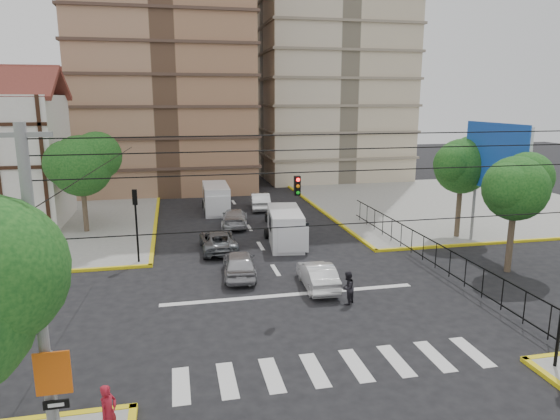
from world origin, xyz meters
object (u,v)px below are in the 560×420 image
object	(u,v)px
traffic_light_nw	(136,214)
car_silver_front_left	(239,263)
pedestrian_crosswalk	(347,288)
district_sign	(54,384)
van_left_lane	(216,199)
car_white_front_right	(317,275)
pedestrian_sw_corner	(109,412)
van_right_lane	(286,229)

from	to	relation	value
traffic_light_nw	car_silver_front_left	bearing A→B (deg)	-30.92
pedestrian_crosswalk	district_sign	bearing A→B (deg)	-5.93
van_left_lane	car_white_front_right	xyz separation A→B (m)	(3.59, -19.04, -0.48)
pedestrian_sw_corner	traffic_light_nw	bearing A→B (deg)	33.67
traffic_light_nw	van_left_lane	world-z (taller)	traffic_light_nw
van_left_lane	pedestrian_crosswalk	xyz separation A→B (m)	(4.40, -21.40, -0.35)
traffic_light_nw	district_sign	distance (m)	17.08
district_sign	van_left_lane	xyz separation A→B (m)	(6.81, 30.14, -1.28)
car_white_front_right	van_right_lane	bearing A→B (deg)	-88.34
district_sign	car_silver_front_left	distance (m)	15.29
traffic_light_nw	car_white_front_right	xyz separation A→B (m)	(9.40, -5.94, -2.42)
district_sign	car_silver_front_left	world-z (taller)	district_sign
pedestrian_crosswalk	traffic_light_nw	bearing A→B (deg)	-83.02
car_white_front_right	pedestrian_crosswalk	size ratio (longest dim) A/B	2.56
van_left_lane	car_white_front_right	bearing A→B (deg)	-78.20
district_sign	pedestrian_sw_corner	size ratio (longest dim) A/B	1.92
van_right_lane	car_silver_front_left	distance (m)	6.64
pedestrian_sw_corner	pedestrian_crosswalk	size ratio (longest dim) A/B	1.02
van_right_lane	pedestrian_sw_corner	world-z (taller)	van_right_lane
pedestrian_crosswalk	pedestrian_sw_corner	bearing A→B (deg)	-5.07
traffic_light_nw	district_sign	size ratio (longest dim) A/B	1.38
pedestrian_sw_corner	district_sign	bearing A→B (deg)	152.72
car_white_front_right	pedestrian_sw_corner	bearing A→B (deg)	51.03
district_sign	car_white_front_right	world-z (taller)	district_sign
traffic_light_nw	pedestrian_crosswalk	xyz separation A→B (m)	(10.20, -8.30, -2.30)
van_left_lane	pedestrian_crosswalk	distance (m)	21.85
district_sign	car_white_front_right	distance (m)	15.31
van_right_lane	pedestrian_crosswalk	world-z (taller)	van_right_lane
car_silver_front_left	car_white_front_right	xyz separation A→B (m)	(3.77, -2.57, -0.06)
district_sign	van_right_lane	xyz separation A→B (m)	(10.52, 19.04, -1.30)
van_right_lane	pedestrian_crosswalk	size ratio (longest dim) A/B	3.37
car_silver_front_left	car_white_front_right	size ratio (longest dim) A/B	1.06
traffic_light_nw	car_white_front_right	world-z (taller)	traffic_light_nw
pedestrian_sw_corner	pedestrian_crosswalk	distance (m)	12.88
car_silver_front_left	car_white_front_right	distance (m)	4.56
traffic_light_nw	van_left_lane	size ratio (longest dim) A/B	0.82
van_right_lane	van_left_lane	distance (m)	11.70
van_right_lane	van_left_lane	xyz separation A→B (m)	(-3.71, 11.10, 0.01)
district_sign	pedestrian_crosswalk	bearing A→B (deg)	37.95
van_left_lane	pedestrian_sw_corner	world-z (taller)	van_left_lane
car_silver_front_left	pedestrian_crosswalk	distance (m)	6.73
traffic_light_nw	pedestrian_sw_corner	size ratio (longest dim) A/B	2.63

